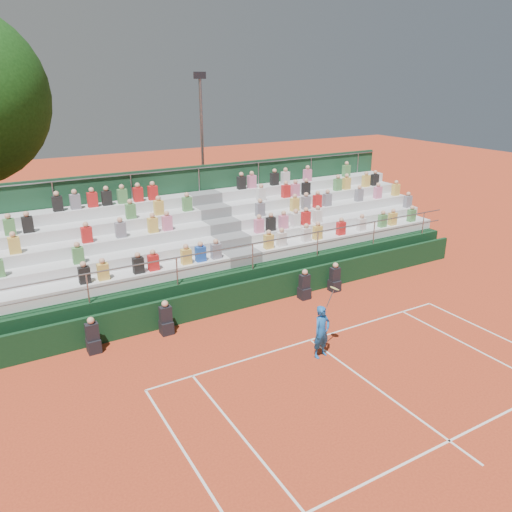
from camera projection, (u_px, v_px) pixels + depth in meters
ground at (310, 340)px, 16.09m from camera, size 90.00×90.00×0.00m
courtside_wall at (260, 291)px, 18.52m from camera, size 20.00×0.15×1.00m
line_officials at (235, 304)px, 17.55m from camera, size 9.76×0.40×1.19m
grandstand at (221, 252)px, 20.97m from camera, size 20.00×5.20×4.40m
tennis_player at (322, 331)px, 14.90m from camera, size 0.86×0.49×2.22m
floodlight_mast at (202, 140)px, 26.73m from camera, size 0.60×0.25×8.27m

